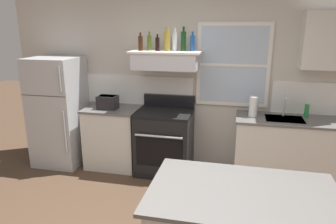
# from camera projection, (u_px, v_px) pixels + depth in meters

# --- Properties ---
(back_wall) EXTENTS (5.40, 0.11, 2.70)m
(back_wall) POSITION_uv_depth(u_px,v_px,m) (189.00, 77.00, 4.56)
(back_wall) COLOR beige
(back_wall) RESTS_ON ground_plane
(refrigerator) EXTENTS (0.70, 0.72, 1.63)m
(refrigerator) POSITION_uv_depth(u_px,v_px,m) (59.00, 111.00, 4.76)
(refrigerator) COLOR #B7BABC
(refrigerator) RESTS_ON ground_plane
(counter_left_of_stove) EXTENTS (0.79, 0.63, 0.91)m
(counter_left_of_stove) POSITION_uv_depth(u_px,v_px,m) (114.00, 137.00, 4.73)
(counter_left_of_stove) COLOR silver
(counter_left_of_stove) RESTS_ON ground_plane
(toaster) EXTENTS (0.30, 0.20, 0.19)m
(toaster) POSITION_uv_depth(u_px,v_px,m) (108.00, 102.00, 4.53)
(toaster) COLOR black
(toaster) RESTS_ON counter_left_of_stove
(stove_range) EXTENTS (0.76, 0.69, 1.09)m
(stove_range) POSITION_uv_depth(u_px,v_px,m) (165.00, 141.00, 4.52)
(stove_range) COLOR black
(stove_range) RESTS_ON ground_plane
(range_hood_shelf) EXTENTS (0.96, 0.52, 0.24)m
(range_hood_shelf) POSITION_uv_depth(u_px,v_px,m) (166.00, 60.00, 4.29)
(range_hood_shelf) COLOR silver
(bottle_brown_stout) EXTENTS (0.06, 0.06, 0.24)m
(bottle_brown_stout) POSITION_uv_depth(u_px,v_px,m) (141.00, 43.00, 4.26)
(bottle_brown_stout) COLOR #381E0F
(bottle_brown_stout) RESTS_ON range_hood_shelf
(bottle_olive_oil_square) EXTENTS (0.06, 0.06, 0.25)m
(bottle_olive_oil_square) POSITION_uv_depth(u_px,v_px,m) (150.00, 43.00, 4.31)
(bottle_olive_oil_square) COLOR #4C601E
(bottle_olive_oil_square) RESTS_ON range_hood_shelf
(bottle_balsamic_dark) EXTENTS (0.06, 0.06, 0.22)m
(bottle_balsamic_dark) POSITION_uv_depth(u_px,v_px,m) (157.00, 44.00, 4.21)
(bottle_balsamic_dark) COLOR black
(bottle_balsamic_dark) RESTS_ON range_hood_shelf
(bottle_champagne_gold_foil) EXTENTS (0.08, 0.08, 0.32)m
(bottle_champagne_gold_foil) POSITION_uv_depth(u_px,v_px,m) (167.00, 40.00, 4.26)
(bottle_champagne_gold_foil) COLOR #B29333
(bottle_champagne_gold_foil) RESTS_ON range_hood_shelf
(bottle_clear_tall) EXTENTS (0.06, 0.06, 0.30)m
(bottle_clear_tall) POSITION_uv_depth(u_px,v_px,m) (175.00, 41.00, 4.20)
(bottle_clear_tall) COLOR silver
(bottle_clear_tall) RESTS_ON range_hood_shelf
(bottle_dark_green_wine) EXTENTS (0.07, 0.07, 0.32)m
(bottle_dark_green_wine) POSITION_uv_depth(u_px,v_px,m) (184.00, 41.00, 4.22)
(bottle_dark_green_wine) COLOR #143819
(bottle_dark_green_wine) RESTS_ON range_hood_shelf
(bottle_blue_liqueur) EXTENTS (0.07, 0.07, 0.26)m
(bottle_blue_liqueur) POSITION_uv_depth(u_px,v_px,m) (193.00, 43.00, 4.19)
(bottle_blue_liqueur) COLOR #1E478C
(bottle_blue_liqueur) RESTS_ON range_hood_shelf
(counter_right_with_sink) EXTENTS (1.43, 0.63, 0.91)m
(counter_right_with_sink) POSITION_uv_depth(u_px,v_px,m) (289.00, 151.00, 4.19)
(counter_right_with_sink) COLOR silver
(counter_right_with_sink) RESTS_ON ground_plane
(sink_faucet) EXTENTS (0.03, 0.17, 0.28)m
(sink_faucet) POSITION_uv_depth(u_px,v_px,m) (285.00, 104.00, 4.13)
(sink_faucet) COLOR silver
(sink_faucet) RESTS_ON counter_right_with_sink
(paper_towel_roll) EXTENTS (0.11, 0.11, 0.27)m
(paper_towel_roll) POSITION_uv_depth(u_px,v_px,m) (253.00, 107.00, 4.14)
(paper_towel_roll) COLOR white
(paper_towel_roll) RESTS_ON counter_right_with_sink
(dish_soap_bottle) EXTENTS (0.06, 0.06, 0.18)m
(dish_soap_bottle) POSITION_uv_depth(u_px,v_px,m) (307.00, 111.00, 4.10)
(dish_soap_bottle) COLOR #268C3F
(dish_soap_bottle) RESTS_ON counter_right_with_sink
(upper_cabinet_right) EXTENTS (0.64, 0.32, 0.70)m
(upper_cabinet_right) POSITION_uv_depth(u_px,v_px,m) (329.00, 41.00, 3.86)
(upper_cabinet_right) COLOR silver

